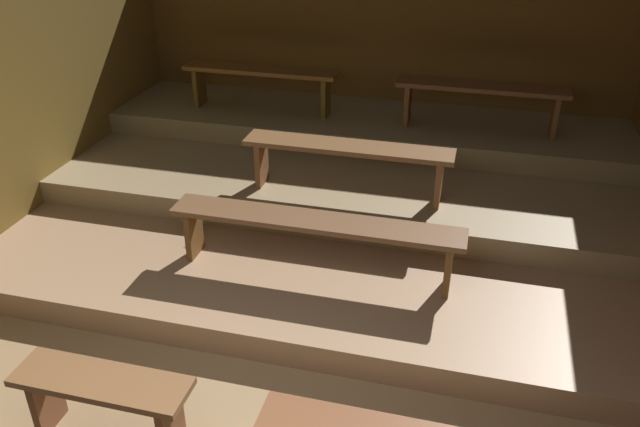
# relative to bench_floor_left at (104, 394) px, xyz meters

# --- Properties ---
(ground) EXTENTS (6.46, 6.22, 0.08)m
(ground) POSITION_rel_bench_floor_left_xyz_m (0.77, 2.20, -0.40)
(ground) COLOR #997852
(wall_back) EXTENTS (6.46, 0.06, 2.31)m
(wall_back) POSITION_rel_bench_floor_left_xyz_m (0.77, 4.95, 0.79)
(wall_back) COLOR brown
(wall_back) RESTS_ON ground
(wall_left) EXTENTS (0.06, 6.22, 2.31)m
(wall_left) POSITION_rel_bench_floor_left_xyz_m (-2.08, 2.20, 0.79)
(wall_left) COLOR brown
(wall_left) RESTS_ON ground
(platform_lower) EXTENTS (5.66, 4.03, 0.23)m
(platform_lower) POSITION_rel_bench_floor_left_xyz_m (0.77, 2.90, -0.25)
(platform_lower) COLOR #A5805E
(platform_lower) RESTS_ON ground
(platform_middle) EXTENTS (5.66, 2.62, 0.23)m
(platform_middle) POSITION_rel_bench_floor_left_xyz_m (0.77, 3.61, -0.02)
(platform_middle) COLOR #97805B
(platform_middle) RESTS_ON platform_lower
(platform_upper) EXTENTS (5.66, 1.28, 0.23)m
(platform_upper) POSITION_rel_bench_floor_left_xyz_m (0.77, 4.27, 0.20)
(platform_upper) COLOR #90815B
(platform_upper) RESTS_ON platform_middle
(bench_floor_left) EXTENTS (1.09, 0.32, 0.48)m
(bench_floor_left) POSITION_rel_bench_floor_left_xyz_m (0.00, 0.00, 0.00)
(bench_floor_left) COLOR brown
(bench_floor_left) RESTS_ON ground
(bench_lower_center) EXTENTS (2.35, 0.32, 0.48)m
(bench_lower_center) POSITION_rel_bench_floor_left_xyz_m (0.84, 1.81, 0.27)
(bench_lower_center) COLOR brown
(bench_lower_center) RESTS_ON platform_lower
(bench_middle_center) EXTENTS (1.90, 0.32, 0.48)m
(bench_middle_center) POSITION_rel_bench_floor_left_xyz_m (0.87, 2.82, 0.48)
(bench_middle_center) COLOR brown
(bench_middle_center) RESTS_ON platform_middle
(bench_upper_left) EXTENTS (1.74, 0.32, 0.48)m
(bench_upper_left) POSITION_rel_bench_floor_left_xyz_m (-0.43, 4.19, 0.70)
(bench_upper_left) COLOR brown
(bench_upper_left) RESTS_ON platform_upper
(bench_upper_right) EXTENTS (1.74, 0.32, 0.48)m
(bench_upper_right) POSITION_rel_bench_floor_left_xyz_m (1.97, 4.19, 0.70)
(bench_upper_right) COLOR brown
(bench_upper_right) RESTS_ON platform_upper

